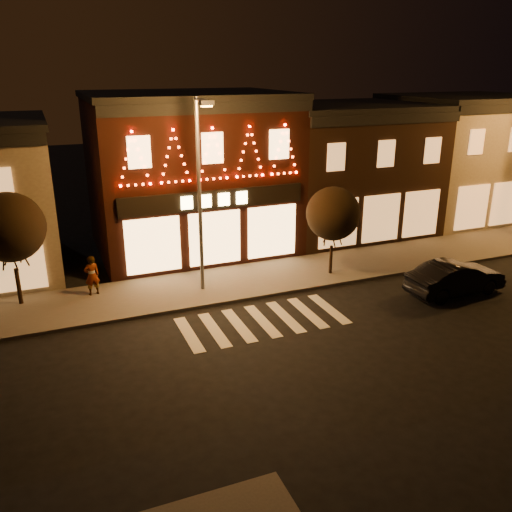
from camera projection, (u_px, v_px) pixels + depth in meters
ground at (309, 371)px, 17.76m from camera, size 120.00×120.00×0.00m
sidewalk_far at (269, 277)px, 25.43m from camera, size 44.00×4.00×0.15m
building_pulp at (190, 173)px, 28.57m from camera, size 10.20×8.34×8.30m
building_right_a at (344, 168)px, 32.09m from camera, size 9.20×8.28×7.50m
building_right_b at (463, 157)px, 35.23m from camera, size 9.20×8.28×7.80m
streetlamp_mid at (200, 182)px, 22.14m from camera, size 0.53×1.89×8.25m
tree_left at (9, 227)px, 21.39m from camera, size 2.83×2.83×4.72m
tree_right at (333, 214)px, 24.80m from camera, size 2.51×2.51×4.19m
dark_sedan at (455, 278)px, 23.57m from camera, size 4.56×1.73×1.48m
pedestrian at (92, 275)px, 23.08m from camera, size 0.72×0.56×1.76m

